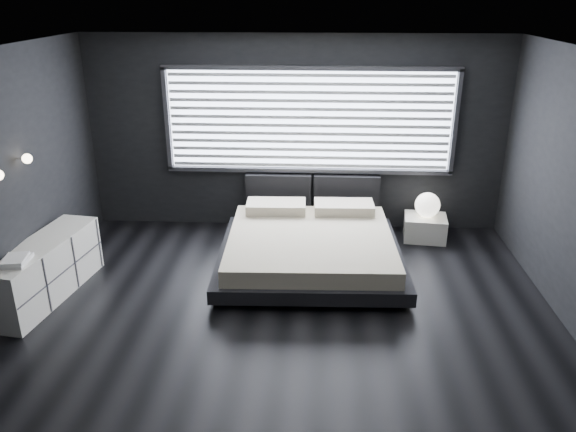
{
  "coord_description": "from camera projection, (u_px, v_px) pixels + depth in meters",
  "views": [
    {
      "loc": [
        0.34,
        -5.16,
        3.32
      ],
      "look_at": [
        0.0,
        0.85,
        0.9
      ],
      "focal_mm": 35.0,
      "sensor_mm": 36.0,
      "label": 1
    }
  ],
  "objects": [
    {
      "name": "room",
      "position": [
        283.0,
        201.0,
        5.52
      ],
      "size": [
        6.04,
        6.0,
        2.8
      ],
      "color": "black",
      "rests_on": "ground"
    },
    {
      "name": "window",
      "position": [
        309.0,
        121.0,
        7.93
      ],
      "size": [
        4.14,
        0.09,
        1.52
      ],
      "color": "white",
      "rests_on": "ground"
    },
    {
      "name": "headboard",
      "position": [
        312.0,
        192.0,
        8.26
      ],
      "size": [
        1.96,
        0.16,
        0.52
      ],
      "color": "black",
      "rests_on": "ground"
    },
    {
      "name": "sconce_far",
      "position": [
        27.0,
        159.0,
        6.2
      ],
      "size": [
        0.18,
        0.11,
        0.11
      ],
      "color": "silver",
      "rests_on": "ground"
    },
    {
      "name": "bed",
      "position": [
        310.0,
        247.0,
        7.18
      ],
      "size": [
        2.37,
        2.27,
        0.6
      ],
      "color": "black",
      "rests_on": "ground"
    },
    {
      "name": "nightstand",
      "position": [
        425.0,
        228.0,
        8.03
      ],
      "size": [
        0.64,
        0.55,
        0.34
      ],
      "primitive_type": "cube",
      "rotation": [
        0.0,
        0.0,
        -0.11
      ],
      "color": "white",
      "rests_on": "ground"
    },
    {
      "name": "orb_lamp",
      "position": [
        427.0,
        205.0,
        7.91
      ],
      "size": [
        0.35,
        0.35,
        0.35
      ],
      "primitive_type": "sphere",
      "color": "white",
      "rests_on": "nightstand"
    },
    {
      "name": "dresser",
      "position": [
        45.0,
        270.0,
        6.46
      ],
      "size": [
        0.71,
        1.74,
        0.68
      ],
      "color": "white",
      "rests_on": "ground"
    },
    {
      "name": "book_stack",
      "position": [
        15.0,
        260.0,
        5.86
      ],
      "size": [
        0.29,
        0.36,
        0.07
      ],
      "color": "white",
      "rests_on": "dresser"
    }
  ]
}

